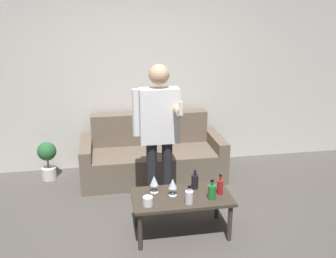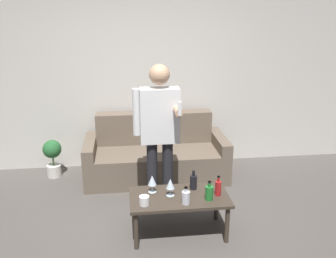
# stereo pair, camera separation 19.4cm
# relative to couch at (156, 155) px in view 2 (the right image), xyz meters

# --- Properties ---
(ground_plane) EXTENTS (16.00, 16.00, 0.00)m
(ground_plane) POSITION_rel_couch_xyz_m (-0.11, -1.72, -0.29)
(ground_plane) COLOR #514C47
(wall_back) EXTENTS (8.00, 0.06, 2.70)m
(wall_back) POSITION_rel_couch_xyz_m (-0.11, 0.46, 1.06)
(wall_back) COLOR silver
(wall_back) RESTS_ON ground_plane
(couch) EXTENTS (1.84, 0.80, 0.82)m
(couch) POSITION_rel_couch_xyz_m (0.00, 0.00, 0.00)
(couch) COLOR #6B5B4C
(couch) RESTS_ON ground_plane
(coffee_table) EXTENTS (0.96, 0.52, 0.41)m
(coffee_table) POSITION_rel_couch_xyz_m (0.11, -1.38, 0.08)
(coffee_table) COLOR #3D3328
(coffee_table) RESTS_ON ground_plane
(bottle_orange) EXTENTS (0.08, 0.08, 0.19)m
(bottle_orange) POSITION_rel_couch_xyz_m (0.38, -1.49, 0.20)
(bottle_orange) COLOR #23752D
(bottle_orange) RESTS_ON coffee_table
(bottle_green) EXTENTS (0.07, 0.07, 0.20)m
(bottle_green) POSITION_rel_couch_xyz_m (0.27, -1.25, 0.21)
(bottle_green) COLOR black
(bottle_green) RESTS_ON coffee_table
(bottle_dark) EXTENTS (0.08, 0.08, 0.17)m
(bottle_dark) POSITION_rel_couch_xyz_m (0.15, -1.54, 0.19)
(bottle_dark) COLOR silver
(bottle_dark) RESTS_ON coffee_table
(bottle_yellow) EXTENTS (0.06, 0.06, 0.20)m
(bottle_yellow) POSITION_rel_couch_xyz_m (0.48, -1.42, 0.21)
(bottle_yellow) COLOR #B21E1E
(bottle_yellow) RESTS_ON coffee_table
(wine_glass_near) EXTENTS (0.08, 0.08, 0.18)m
(wine_glass_near) POSITION_rel_couch_xyz_m (-0.15, -1.27, 0.25)
(wine_glass_near) COLOR silver
(wine_glass_near) RESTS_ON coffee_table
(wine_glass_far) EXTENTS (0.08, 0.08, 0.18)m
(wine_glass_far) POSITION_rel_couch_xyz_m (0.02, -1.37, 0.25)
(wine_glass_far) COLOR silver
(wine_glass_far) RESTS_ON coffee_table
(cup_on_table) EXTENTS (0.10, 0.10, 0.09)m
(cup_on_table) POSITION_rel_couch_xyz_m (-0.24, -1.52, 0.17)
(cup_on_table) COLOR white
(cup_on_table) RESTS_ON coffee_table
(person_standing_front) EXTENTS (0.49, 0.42, 1.62)m
(person_standing_front) POSITION_rel_couch_xyz_m (-0.03, -0.84, 0.66)
(person_standing_front) COLOR #232328
(person_standing_front) RESTS_ON ground_plane
(potted_plant) EXTENTS (0.24, 0.24, 0.51)m
(potted_plant) POSITION_rel_couch_xyz_m (-1.35, 0.13, 0.01)
(potted_plant) COLOR silver
(potted_plant) RESTS_ON ground_plane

